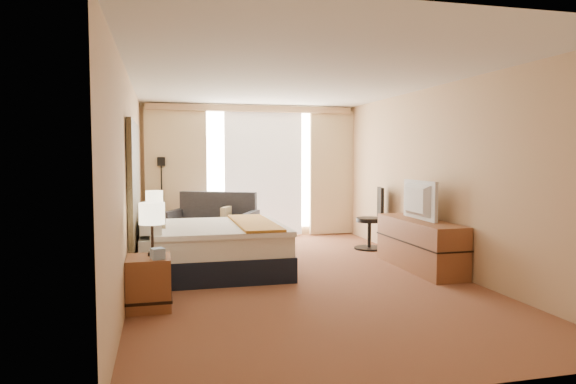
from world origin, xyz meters
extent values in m
cube|color=#521C17|center=(0.00, 0.00, 0.00)|extent=(4.20, 7.00, 0.02)
cube|color=beige|center=(0.00, 0.00, 2.60)|extent=(4.20, 7.00, 0.02)
cube|color=tan|center=(0.00, 3.50, 1.30)|extent=(4.20, 0.02, 2.60)
cube|color=tan|center=(0.00, -3.50, 1.30)|extent=(4.20, 0.02, 2.60)
cube|color=tan|center=(-2.10, 0.00, 1.30)|extent=(0.02, 7.00, 2.60)
cube|color=tan|center=(2.10, 0.00, 1.30)|extent=(0.02, 7.00, 2.60)
cube|color=black|center=(-2.06, 0.20, 1.28)|extent=(0.06, 1.85, 1.50)
cube|color=brown|center=(-1.87, -1.05, 0.28)|extent=(0.45, 0.52, 0.55)
cube|color=brown|center=(-1.87, 1.45, 0.28)|extent=(0.45, 0.52, 0.55)
cube|color=brown|center=(1.83, 0.00, 0.35)|extent=(0.50, 1.80, 0.70)
cube|color=white|center=(0.25, 3.47, 1.32)|extent=(2.30, 0.02, 2.30)
cube|color=beige|center=(-1.45, 3.38, 1.27)|extent=(1.15, 0.09, 2.50)
cube|color=beige|center=(1.65, 3.38, 1.27)|extent=(0.90, 0.09, 2.50)
cube|color=white|center=(0.25, 3.43, 1.27)|extent=(1.55, 0.04, 2.50)
cube|color=tan|center=(0.00, 3.34, 2.52)|extent=(4.00, 0.16, 0.12)
cube|color=black|center=(-1.05, 0.48, 0.16)|extent=(1.95, 1.76, 0.32)
cube|color=white|center=(-1.05, 0.48, 0.46)|extent=(1.90, 1.72, 0.28)
cube|color=white|center=(-0.98, 0.48, 0.63)|extent=(1.78, 1.78, 0.06)
cube|color=gold|center=(-0.48, 0.48, 0.67)|extent=(0.51, 1.78, 0.04)
cube|color=white|center=(-1.86, 0.05, 0.74)|extent=(0.26, 0.72, 0.17)
cube|color=white|center=(-1.86, 0.90, 0.74)|extent=(0.26, 0.72, 0.17)
cube|color=beige|center=(-1.73, 0.48, 0.78)|extent=(0.09, 0.39, 0.33)
cube|color=#5A1921|center=(-0.86, 2.47, 0.14)|extent=(1.74, 1.39, 0.27)
cube|color=#323238|center=(-0.89, 2.42, 0.36)|extent=(1.57, 1.19, 0.18)
cube|color=#323238|center=(-0.73, 2.77, 0.66)|extent=(1.36, 0.74, 0.60)
cube|color=#323238|center=(-1.51, 2.77, 0.39)|extent=(0.44, 0.79, 0.49)
cube|color=#323238|center=(-0.22, 2.18, 0.39)|extent=(0.44, 0.79, 0.49)
cube|color=beige|center=(-0.64, 2.31, 0.55)|extent=(0.24, 0.38, 0.35)
cube|color=black|center=(-1.72, 3.30, 0.01)|extent=(0.20, 0.20, 0.02)
cylinder|color=black|center=(-1.72, 3.30, 0.73)|extent=(0.03, 0.03, 1.41)
cube|color=black|center=(-1.72, 3.30, 1.51)|extent=(0.15, 0.15, 0.16)
cylinder|color=black|center=(1.75, 1.63, 0.02)|extent=(0.52, 0.52, 0.03)
cylinder|color=black|center=(1.75, 1.63, 0.27)|extent=(0.06, 0.06, 0.47)
cylinder|color=black|center=(1.75, 1.63, 0.51)|extent=(0.46, 0.46, 0.07)
cube|color=black|center=(1.93, 1.58, 0.81)|extent=(0.16, 0.41, 0.52)
cube|color=black|center=(-1.83, -0.98, 0.57)|extent=(0.10, 0.10, 0.04)
cylinder|color=black|center=(-1.83, -0.98, 0.76)|extent=(0.03, 0.03, 0.33)
cylinder|color=beige|center=(-1.83, -0.98, 1.00)|extent=(0.27, 0.27, 0.23)
cube|color=black|center=(-1.83, 1.39, 0.57)|extent=(0.09, 0.09, 0.04)
cylinder|color=black|center=(-1.83, 1.39, 0.74)|extent=(0.03, 0.03, 0.32)
cylinder|color=beige|center=(-1.83, 1.39, 0.98)|extent=(0.25, 0.25, 0.22)
cube|color=#92B2E1|center=(-1.77, -1.20, 0.61)|extent=(0.16, 0.16, 0.11)
cube|color=black|center=(-1.78, 1.46, 0.59)|extent=(0.21, 0.18, 0.07)
imported|color=black|center=(1.78, 0.11, 0.98)|extent=(0.16, 0.97, 0.56)
camera|label=1|loc=(-1.73, -6.56, 1.60)|focal=32.00mm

